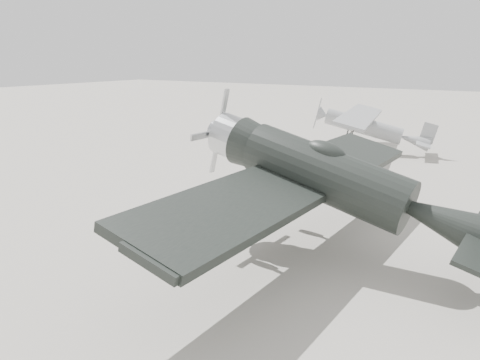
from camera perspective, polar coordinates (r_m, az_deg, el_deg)
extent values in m
plane|color=gray|center=(14.36, -7.77, -9.37)|extent=(160.00, 160.00, 0.00)
cylinder|color=black|center=(13.96, 10.50, 0.32)|extent=(5.01, 1.73, 1.58)
cone|color=black|center=(12.97, 25.69, -1.80)|extent=(2.98, 1.56, 1.47)
cylinder|color=#B7BABC|center=(15.62, -1.08, 2.11)|extent=(1.06, 1.43, 1.40)
cone|color=#B7BABC|center=(16.01, -3.06, 2.41)|extent=(0.41, 0.64, 0.63)
cube|color=#B7BABC|center=(15.96, -2.84, 2.38)|extent=(0.07, 0.21, 2.93)
ellipsoid|color=black|center=(13.89, 9.79, 3.24)|extent=(1.26, 0.81, 0.52)
cube|color=black|center=(14.38, 7.56, -0.76)|extent=(2.79, 13.61, 0.25)
cylinder|color=black|center=(13.84, 2.76, -8.07)|extent=(0.77, 0.20, 0.77)
cylinder|color=black|center=(16.34, 8.40, -4.55)|extent=(0.77, 0.20, 0.77)
cylinder|color=#333333|center=(13.56, 2.80, -5.12)|extent=(0.13, 0.13, 1.58)
cylinder|color=#333333|center=(16.11, 8.51, -2.01)|extent=(0.13, 0.13, 1.58)
cylinder|color=#9A9D9F|center=(30.31, 14.83, 6.37)|extent=(4.85, 1.90, 1.00)
cone|color=#9A9D9F|center=(30.11, 20.90, 5.83)|extent=(1.79, 1.21, 0.91)
cone|color=#9A9D9F|center=(30.72, 9.90, 6.75)|extent=(0.72, 1.04, 0.95)
cube|color=#9A9D9F|center=(30.80, 9.24, 6.79)|extent=(0.07, 0.13, 2.01)
cube|color=#9A9D9F|center=(30.28, 14.21, 7.48)|extent=(3.64, 10.19, 0.16)
cube|color=#9A9D9F|center=(30.11, 21.77, 5.84)|extent=(1.41, 3.20, 0.07)
cube|color=#9A9D9F|center=(30.03, 22.06, 6.94)|extent=(0.82, 0.23, 1.19)
cylinder|color=black|center=(29.65, 13.02, 3.57)|extent=(0.53, 0.22, 0.51)
cylinder|color=black|center=(31.60, 13.58, 4.22)|extent=(0.53, 0.22, 0.51)
cylinder|color=#333333|center=(29.55, 13.07, 4.56)|extent=(0.10, 0.10, 1.10)
cylinder|color=#333333|center=(31.51, 13.64, 5.15)|extent=(0.10, 0.10, 1.10)
cylinder|color=black|center=(30.15, 22.06, 5.20)|extent=(0.17, 0.09, 0.16)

